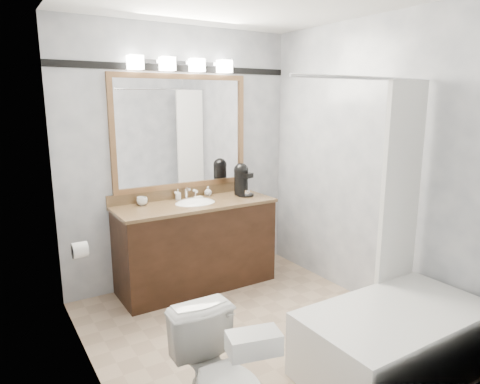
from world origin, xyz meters
name	(u,v)px	position (x,y,z in m)	size (l,w,h in m)	color
room	(255,177)	(0.00, 0.00, 1.25)	(2.42, 2.62, 2.52)	tan
vanity	(196,243)	(0.00, 1.02, 0.44)	(1.53, 0.58, 0.97)	black
mirror	(182,132)	(0.00, 1.28, 1.50)	(1.40, 0.04, 1.10)	olive
vanity_light_bar	(182,64)	(0.00, 1.23, 2.13)	(1.02, 0.14, 0.12)	silver
accent_stripe	(179,68)	(0.00, 1.29, 2.10)	(2.40, 0.01, 0.06)	black
bathtub	(395,331)	(0.55, -0.90, 0.28)	(1.30, 0.75, 1.96)	white
tp_roll	(80,250)	(-1.14, 0.66, 0.70)	(0.12, 0.12, 0.11)	white
toilet	(222,383)	(-0.75, -0.82, 0.34)	(0.38, 0.67, 0.68)	white
tissue_box	(254,343)	(-0.75, -1.12, 0.73)	(0.24, 0.13, 0.10)	white
coffee_maker	(242,179)	(0.55, 1.05, 1.02)	(0.18, 0.21, 0.33)	black
cup_left	(142,201)	(-0.46, 1.18, 0.89)	(0.10, 0.10, 0.08)	white
cup_right	(141,200)	(-0.46, 1.23, 0.88)	(0.07, 0.07, 0.07)	white
soap_bottle_a	(178,194)	(-0.09, 1.22, 0.90)	(0.05, 0.05, 0.10)	white
soap_bottle_b	(208,191)	(0.25, 1.22, 0.90)	(0.07, 0.07, 0.10)	white
soap_bar	(198,198)	(0.09, 1.13, 0.86)	(0.08, 0.05, 0.02)	beige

